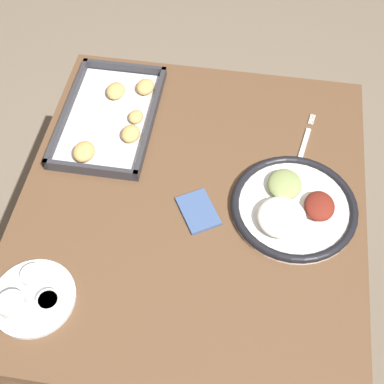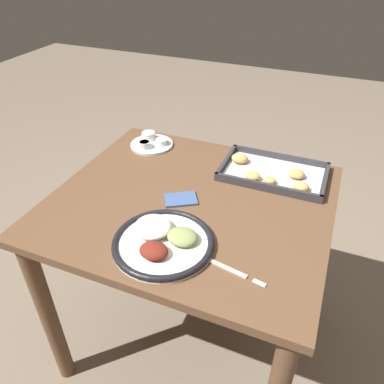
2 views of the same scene
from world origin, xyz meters
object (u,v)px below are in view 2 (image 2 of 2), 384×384
object	(u,v)px
fork	(223,266)
saucer_plate	(151,142)
napkin	(181,199)
dinner_plate	(163,241)
baking_tray	(272,173)

from	to	relation	value
fork	saucer_plate	xyz separation A→B (m)	(-0.50, 0.54, 0.01)
fork	napkin	size ratio (longest dim) A/B	1.72
dinner_plate	napkin	size ratio (longest dim) A/B	2.28
napkin	fork	bearing A→B (deg)	-45.76
baking_tray	napkin	distance (m)	0.36
fork	baking_tray	bearing A→B (deg)	97.89
dinner_plate	baking_tray	xyz separation A→B (m)	(0.21, 0.48, -0.00)
baking_tray	napkin	bearing A→B (deg)	-133.13
fork	napkin	distance (m)	0.32
saucer_plate	napkin	xyz separation A→B (m)	(0.27, -0.31, -0.01)
fork	saucer_plate	bearing A→B (deg)	142.94
dinner_plate	baking_tray	world-z (taller)	dinner_plate
saucer_plate	dinner_plate	bearing A→B (deg)	-59.52
fork	baking_tray	xyz separation A→B (m)	(0.02, 0.50, 0.01)
dinner_plate	fork	xyz separation A→B (m)	(0.19, -0.02, -0.01)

